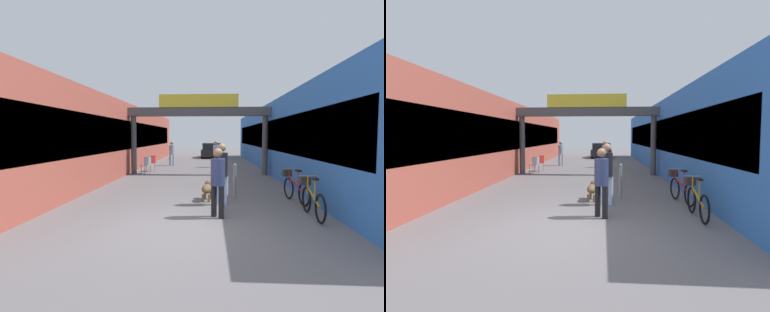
# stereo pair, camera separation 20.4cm
# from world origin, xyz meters

# --- Properties ---
(ground_plane) EXTENTS (80.00, 80.00, 0.00)m
(ground_plane) POSITION_xyz_m (0.00, 0.00, 0.00)
(ground_plane) COLOR slate
(storefront_left) EXTENTS (3.00, 26.00, 3.66)m
(storefront_left) POSITION_xyz_m (-5.09, 11.00, 1.83)
(storefront_left) COLOR #B25142
(storefront_left) RESTS_ON ground_plane
(storefront_right) EXTENTS (3.00, 26.00, 3.66)m
(storefront_right) POSITION_xyz_m (5.09, 11.00, 1.83)
(storefront_right) COLOR blue
(storefront_right) RESTS_ON ground_plane
(arcade_sign_gateway) EXTENTS (7.40, 0.47, 4.05)m
(arcade_sign_gateway) POSITION_xyz_m (0.00, 8.96, 2.88)
(arcade_sign_gateway) COLOR #4C4C4F
(arcade_sign_gateway) RESTS_ON ground_plane
(pedestrian_with_dog) EXTENTS (0.39, 0.38, 1.76)m
(pedestrian_with_dog) POSITION_xyz_m (0.94, 2.24, 1.01)
(pedestrian_with_dog) COLOR #A5BFE0
(pedestrian_with_dog) RESTS_ON ground_plane
(pedestrian_companion) EXTENTS (0.48, 0.48, 1.68)m
(pedestrian_companion) POSITION_xyz_m (0.79, 0.89, 0.96)
(pedestrian_companion) COLOR black
(pedestrian_companion) RESTS_ON ground_plane
(pedestrian_carrying_crate) EXTENTS (0.45, 0.45, 1.66)m
(pedestrian_carrying_crate) POSITION_xyz_m (0.95, 12.44, 0.95)
(pedestrian_carrying_crate) COLOR #99332D
(pedestrian_carrying_crate) RESTS_ON ground_plane
(pedestrian_elderly_walking) EXTENTS (0.39, 0.36, 1.60)m
(pedestrian_elderly_walking) POSITION_xyz_m (-1.95, 13.41, 0.91)
(pedestrian_elderly_walking) COLOR #A5BFE0
(pedestrian_elderly_walking) RESTS_ON ground_plane
(dog_on_leash) EXTENTS (0.39, 0.81, 0.58)m
(dog_on_leash) POSITION_xyz_m (0.52, 2.83, 0.36)
(dog_on_leash) COLOR brown
(dog_on_leash) RESTS_ON ground_plane
(bicycle_orange_nearest) EXTENTS (0.46, 1.69, 0.98)m
(bicycle_orange_nearest) POSITION_xyz_m (3.09, 1.14, 0.44)
(bicycle_orange_nearest) COLOR black
(bicycle_orange_nearest) RESTS_ON ground_plane
(bicycle_red_second) EXTENTS (0.47, 1.67, 0.98)m
(bicycle_red_second) POSITION_xyz_m (3.13, 2.81, 0.44)
(bicycle_red_second) COLOR black
(bicycle_red_second) RESTS_ON ground_plane
(bollard_post_metal) EXTENTS (0.10, 0.10, 1.09)m
(bollard_post_metal) POSITION_xyz_m (1.38, 3.21, 0.56)
(bollard_post_metal) COLOR gray
(bollard_post_metal) RESTS_ON ground_plane
(cafe_chair_aluminium_nearer) EXTENTS (0.57, 0.57, 0.89)m
(cafe_chair_aluminium_nearer) POSITION_xyz_m (-2.71, 9.06, 0.54)
(cafe_chair_aluminium_nearer) COLOR gray
(cafe_chair_aluminium_nearer) RESTS_ON ground_plane
(cafe_chair_red_farther) EXTENTS (0.55, 0.55, 0.89)m
(cafe_chair_red_farther) POSITION_xyz_m (-2.66, 10.08, 0.54)
(cafe_chair_red_farther) COLOR gray
(cafe_chair_red_farther) RESTS_ON ground_plane
(parked_car_black) EXTENTS (1.91, 4.06, 1.33)m
(parked_car_black) POSITION_xyz_m (0.73, 21.09, 0.64)
(parked_car_black) COLOR black
(parked_car_black) RESTS_ON ground_plane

